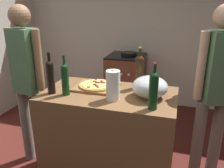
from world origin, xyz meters
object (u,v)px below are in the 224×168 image
Objects in this scene: paper_towel_roll at (113,85)px; wine_bottle_clear at (139,70)px; mixing_bowl at (150,87)px; person_in_red at (215,88)px; person_in_stripes at (27,78)px; wine_bottle_green at (154,89)px; stove at (126,82)px; wine_bottle_amber at (65,78)px; pizza at (96,85)px; wine_bottle_dark at (51,75)px.

wine_bottle_clear reaches higher than paper_towel_roll.
mixing_bowl is 0.18× the size of person_in_red.
person_in_stripes is (-1.23, 0.05, -0.05)m from mixing_bowl.
wine_bottle_clear reaches higher than wine_bottle_green.
stove is (-0.46, 1.48, -0.65)m from wine_bottle_clear.
mixing_bowl is 1.24m from person_in_stripes.
stove is at bearing 86.48° from wine_bottle_amber.
mixing_bowl is at bearing 103.46° from wine_bottle_green.
pizza is 0.42m from wine_bottle_clear.
person_in_red is at bearing 11.70° from pizza.
wine_bottle_dark is (-0.56, -0.02, 0.04)m from paper_towel_roll.
wine_bottle_amber is at bearing -160.50° from person_in_red.
person_in_red reaches higher than person_in_stripes.
paper_towel_roll is 0.26× the size of stove.
mixing_bowl is 0.62m from person_in_red.
paper_towel_roll is (-0.28, -0.14, 0.03)m from mixing_bowl.
wine_bottle_amber is 0.94× the size of wine_bottle_dark.
wine_bottle_clear is 1.68m from stove.
pizza is at bearing -168.30° from person_in_red.
wine_bottle_amber is at bearing -131.53° from pizza.
stove is (0.11, 1.83, -0.63)m from wine_bottle_amber.
wine_bottle_amber is at bearing 174.12° from wine_bottle_green.
wine_bottle_dark reaches higher than wine_bottle_amber.
wine_bottle_clear reaches higher than pizza.
person_in_stripes is (-0.95, 0.19, -0.08)m from paper_towel_roll.
mixing_bowl is 0.18× the size of person_in_stripes.
person_in_stripes is at bearing -111.59° from stove.
wine_bottle_green is 0.38× the size of stove.
mixing_bowl is 0.72m from wine_bottle_amber.
wine_bottle_dark is (-0.71, -0.35, -0.01)m from wine_bottle_clear.
wine_bottle_clear is 0.46m from wine_bottle_green.
stove is (-0.64, 1.91, -0.64)m from wine_bottle_green.
paper_towel_roll is 0.65× the size of wine_bottle_clear.
pizza is 0.19× the size of person_in_stripes.
person_in_stripes is at bearing 168.69° from paper_towel_roll.
wine_bottle_dark reaches higher than pizza.
wine_bottle_amber is 0.14m from wine_bottle_dark.
wine_bottle_green is (0.18, -0.43, -0.01)m from wine_bottle_clear.
paper_towel_roll is 0.73× the size of wine_bottle_amber.
person_in_stripes is (-0.53, 0.20, -0.11)m from wine_bottle_amber.
person_in_red reaches higher than stove.
pizza is at bearing 136.21° from paper_towel_roll.
mixing_bowl is 0.84× the size of wine_bottle_green.
wine_bottle_green reaches higher than stove.
wine_bottle_clear is at bearing 112.99° from wine_bottle_green.
wine_bottle_dark is at bearing -169.72° from mixing_bowl.
wine_bottle_clear is (0.15, 0.34, 0.05)m from paper_towel_roll.
pizza is 0.65m from wine_bottle_green.
paper_towel_roll is 0.37m from wine_bottle_clear.
wine_bottle_green is at bearing -14.88° from paper_towel_roll.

